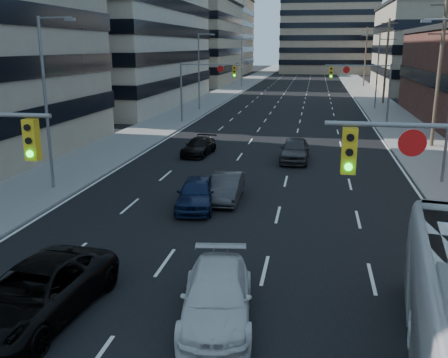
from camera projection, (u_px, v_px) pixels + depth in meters
The scene contains 21 objects.
road_surface at pixel (304, 76), 129.79m from camera, with size 18.00×300.00×0.02m, color black.
sidewalk_left at pixel (260, 75), 131.77m from camera, with size 5.00×300.00×0.15m, color slate.
sidewalk_right at pixel (349, 76), 127.79m from camera, with size 5.00×300.00×0.15m, color slate.
office_left_far at pixel (184, 44), 103.37m from camera, with size 20.00×30.00×16.00m, color gray.
bg_block_left at pixel (206, 37), 141.56m from camera, with size 24.00×24.00×20.00m, color #ADA089.
bg_block_right at pixel (436, 52), 122.71m from camera, with size 22.00×22.00×12.00m, color gray.
signal_far_left at pixel (204, 80), 49.22m from camera, with size 6.09×0.33×6.00m.
signal_far_right at pixel (364, 82), 46.56m from camera, with size 6.09×0.33×6.00m.
utility_pole_block at pixel (439, 71), 36.85m from camera, with size 2.20×0.28×11.00m.
utility_pole_midblock at pixel (386, 60), 65.36m from camera, with size 2.20×0.28×11.00m.
utility_pole_distant at pixel (366, 56), 93.88m from camera, with size 2.20×0.28×11.00m.
streetlight_left_near at pixel (48, 96), 25.73m from camera, with size 2.03×0.22×9.00m.
streetlight_left_mid at pixel (200, 68), 58.99m from camera, with size 2.03×0.22×9.00m.
streetlight_left_far at pixel (243, 60), 92.26m from camera, with size 2.03×0.22×9.00m.
streetlight_right_far at pixel (376, 67), 60.17m from camera, with size 2.03×0.22×9.00m.
black_pickup at pixel (36, 292), 14.14m from camera, with size 2.63×5.69×1.58m, color black.
white_van at pixel (217, 297), 14.09m from camera, with size 1.96×4.83×1.40m, color silver.
sedan_blue at pixel (196, 193), 23.88m from camera, with size 1.73×4.31×1.47m, color #0E1938.
sedan_grey_center at pixel (226, 188), 25.08m from camera, with size 1.41×4.04×1.33m, color #303032.
sedan_black_far at pixel (199, 147), 35.56m from camera, with size 1.70×4.19×1.21m, color black.
sedan_grey_right at pixel (295, 150), 33.59m from camera, with size 1.86×4.61×1.57m, color #303032.
Camera 1 is at (3.26, -3.91, 7.56)m, focal length 40.00 mm.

